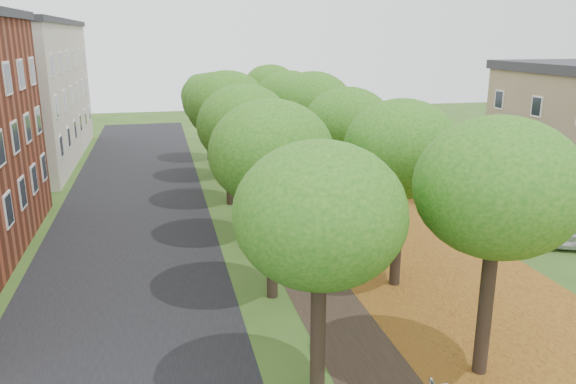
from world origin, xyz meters
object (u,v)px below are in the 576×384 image
car_silver (556,230)px  car_grey (466,189)px  car_red (477,195)px  car_white (429,172)px

car_silver → car_grey: bearing=27.1°
car_silver → car_red: car_silver is taller
car_silver → car_white: size_ratio=0.89×
car_red → car_grey: (0.00, 1.12, -0.01)m
car_silver → car_red: 6.11m
car_white → car_red: bearing=156.3°
car_red → car_white: size_ratio=0.91×
car_red → car_white: bearing=19.3°
car_grey → car_silver: bearing=-160.3°
car_red → car_white: (0.03, 5.81, -0.06)m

